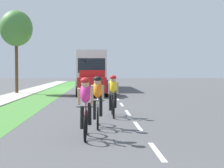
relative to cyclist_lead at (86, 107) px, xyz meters
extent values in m
plane|color=#4C4C4F|center=(1.58, 13.68, -0.81)|extent=(120.00, 120.00, 0.00)
cube|color=#478438|center=(-3.29, 13.68, -0.81)|extent=(2.19, 70.00, 0.01)
cube|color=#B2ADA3|center=(-5.36, 13.68, -0.81)|extent=(1.94, 70.00, 0.10)
cube|color=white|center=(1.58, -1.57, -0.81)|extent=(0.12, 1.80, 0.01)
cube|color=white|center=(1.58, 1.93, -0.81)|extent=(0.12, 1.80, 0.01)
cube|color=white|center=(1.58, 5.43, -0.81)|extent=(0.12, 1.80, 0.01)
cube|color=white|center=(1.58, 8.93, -0.81)|extent=(0.12, 1.80, 0.01)
cube|color=white|center=(1.58, 12.43, -0.81)|extent=(0.12, 1.80, 0.01)
cube|color=white|center=(1.58, 15.93, -0.81)|extent=(0.12, 1.80, 0.01)
cube|color=white|center=(1.58, 19.43, -0.81)|extent=(0.12, 1.80, 0.01)
cube|color=white|center=(1.58, 22.93, -0.81)|extent=(0.12, 1.80, 0.01)
cube|color=white|center=(1.58, 26.43, -0.81)|extent=(0.12, 1.80, 0.01)
cube|color=white|center=(1.58, 29.93, -0.81)|extent=(0.12, 1.80, 0.01)
cube|color=white|center=(1.58, 33.43, -0.81)|extent=(0.12, 1.80, 0.01)
cube|color=white|center=(1.58, 36.93, -0.81)|extent=(0.12, 1.80, 0.01)
cube|color=white|center=(1.58, 40.43, -0.81)|extent=(0.12, 1.80, 0.01)
cube|color=white|center=(1.58, 43.93, -0.81)|extent=(0.12, 1.80, 0.01)
torus|color=black|center=(0.00, 0.55, -0.47)|extent=(0.06, 0.68, 0.68)
torus|color=black|center=(0.00, -0.49, -0.47)|extent=(0.06, 0.68, 0.68)
cylinder|color=maroon|center=(0.00, -0.07, -0.29)|extent=(0.04, 0.59, 0.43)
cylinder|color=maroon|center=(0.00, 0.21, -0.19)|extent=(0.04, 0.04, 0.55)
cylinder|color=maroon|center=(0.00, -0.02, 0.04)|extent=(0.03, 0.55, 0.03)
cylinder|color=black|center=(0.00, -0.47, 0.05)|extent=(0.42, 0.02, 0.02)
ellipsoid|color=#CC2D8C|center=(0.00, 0.05, 0.37)|extent=(0.30, 0.54, 0.63)
sphere|color=tan|center=(0.00, -0.23, 0.61)|extent=(0.20, 0.20, 0.20)
ellipsoid|color=red|center=(0.00, -0.23, 0.69)|extent=(0.24, 0.28, 0.16)
cylinder|color=tan|center=(-0.16, -0.23, 0.29)|extent=(0.07, 0.26, 0.45)
cylinder|color=tan|center=(0.16, -0.23, 0.29)|extent=(0.07, 0.26, 0.45)
cylinder|color=black|center=(-0.10, 0.13, -0.29)|extent=(0.10, 0.30, 0.60)
cylinder|color=black|center=(0.10, 0.08, -0.19)|extent=(0.10, 0.25, 0.61)
torus|color=black|center=(0.31, 2.29, -0.47)|extent=(0.06, 0.68, 0.68)
torus|color=black|center=(0.31, 1.25, -0.47)|extent=(0.06, 0.68, 0.68)
cylinder|color=silver|center=(0.31, 1.67, -0.29)|extent=(0.04, 0.59, 0.43)
cylinder|color=silver|center=(0.31, 1.95, -0.19)|extent=(0.04, 0.04, 0.55)
cylinder|color=silver|center=(0.31, 1.72, 0.04)|extent=(0.03, 0.55, 0.03)
cylinder|color=black|center=(0.31, 1.27, 0.05)|extent=(0.42, 0.02, 0.02)
ellipsoid|color=orange|center=(0.31, 1.79, 0.37)|extent=(0.30, 0.54, 0.63)
sphere|color=tan|center=(0.31, 1.51, 0.61)|extent=(0.20, 0.20, 0.20)
ellipsoid|color=black|center=(0.31, 1.51, 0.69)|extent=(0.24, 0.28, 0.16)
cylinder|color=tan|center=(0.15, 1.51, 0.29)|extent=(0.07, 0.26, 0.45)
cylinder|color=tan|center=(0.47, 1.51, 0.29)|extent=(0.07, 0.26, 0.45)
cylinder|color=black|center=(0.21, 1.87, -0.29)|extent=(0.10, 0.30, 0.60)
cylinder|color=black|center=(0.41, 1.82, -0.19)|extent=(0.10, 0.25, 0.61)
torus|color=black|center=(0.90, 4.73, -0.47)|extent=(0.06, 0.68, 0.68)
torus|color=black|center=(0.90, 3.69, -0.47)|extent=(0.06, 0.68, 0.68)
cylinder|color=black|center=(0.90, 4.11, -0.29)|extent=(0.04, 0.59, 0.43)
cylinder|color=black|center=(0.90, 4.39, -0.19)|extent=(0.04, 0.04, 0.55)
cylinder|color=black|center=(0.90, 4.16, 0.04)|extent=(0.03, 0.55, 0.03)
cylinder|color=black|center=(0.90, 3.71, 0.05)|extent=(0.42, 0.02, 0.02)
ellipsoid|color=yellow|center=(0.90, 4.23, 0.37)|extent=(0.30, 0.54, 0.63)
sphere|color=tan|center=(0.90, 3.95, 0.61)|extent=(0.20, 0.20, 0.20)
ellipsoid|color=red|center=(0.90, 3.95, 0.69)|extent=(0.24, 0.28, 0.16)
cylinder|color=tan|center=(0.74, 3.95, 0.29)|extent=(0.07, 0.26, 0.45)
cylinder|color=tan|center=(1.06, 3.95, 0.29)|extent=(0.07, 0.26, 0.45)
cylinder|color=black|center=(0.80, 4.31, -0.29)|extent=(0.10, 0.30, 0.60)
cylinder|color=black|center=(1.00, 4.26, -0.19)|extent=(0.10, 0.25, 0.61)
cube|color=red|center=(0.00, 15.60, 0.00)|extent=(1.90, 4.70, 1.00)
cube|color=red|center=(0.00, 15.80, 0.72)|extent=(1.71, 2.91, 0.52)
cube|color=#1E2833|center=(0.00, 14.54, 0.60)|extent=(1.56, 0.08, 0.44)
cylinder|color=black|center=(-0.95, 14.19, -0.45)|extent=(0.25, 0.72, 0.72)
cylinder|color=black|center=(0.95, 14.19, -0.45)|extent=(0.25, 0.72, 0.72)
cylinder|color=black|center=(-0.95, 17.01, -0.45)|extent=(0.25, 0.72, 0.72)
cylinder|color=black|center=(0.95, 17.01, -0.45)|extent=(0.25, 0.72, 0.72)
cube|color=silver|center=(-0.12, 25.45, 1.12)|extent=(2.50, 11.60, 3.10)
cube|color=#1E2833|center=(-0.12, 25.45, 1.52)|extent=(2.52, 10.67, 0.64)
cube|color=#1E2833|center=(-0.12, 19.68, 1.37)|extent=(2.25, 0.06, 1.20)
cylinder|color=black|center=(-1.37, 21.68, -0.33)|extent=(0.28, 0.96, 0.96)
cylinder|color=black|center=(1.13, 21.68, -0.33)|extent=(0.28, 0.96, 0.96)
cylinder|color=black|center=(-1.37, 28.64, -0.33)|extent=(0.28, 0.96, 0.96)
cylinder|color=black|center=(1.13, 28.64, -0.33)|extent=(0.28, 0.96, 0.96)
cylinder|color=brown|center=(-5.86, 18.16, 1.19)|extent=(0.24, 0.24, 4.01)
ellipsoid|color=#478438|center=(-5.86, 18.16, 4.19)|extent=(2.49, 2.49, 2.74)
camera|label=1|loc=(0.28, -8.96, 0.93)|focal=55.88mm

